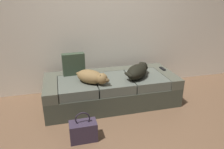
# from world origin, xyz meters

# --- Properties ---
(ground_plane) EXTENTS (10.00, 10.00, 0.00)m
(ground_plane) POSITION_xyz_m (0.00, 0.00, 0.00)
(ground_plane) COLOR brown
(back_wall) EXTENTS (6.40, 0.10, 2.80)m
(back_wall) POSITION_xyz_m (0.00, 1.70, 1.40)
(back_wall) COLOR white
(back_wall) RESTS_ON ground
(couch) EXTENTS (2.02, 0.86, 0.44)m
(couch) POSITION_xyz_m (0.00, 1.04, 0.22)
(couch) COLOR #414539
(couch) RESTS_ON ground
(dog_tan) EXTENTS (0.48, 0.46, 0.19)m
(dog_tan) POSITION_xyz_m (-0.32, 0.86, 0.54)
(dog_tan) COLOR olive
(dog_tan) RESTS_ON couch
(dog_dark) EXTENTS (0.51, 0.51, 0.20)m
(dog_dark) POSITION_xyz_m (0.38, 0.91, 0.55)
(dog_dark) COLOR black
(dog_dark) RESTS_ON couch
(tv_remote) EXTENTS (0.04, 0.15, 0.02)m
(tv_remote) POSITION_xyz_m (0.91, 1.13, 0.45)
(tv_remote) COLOR black
(tv_remote) RESTS_ON couch
(throw_pillow) EXTENTS (0.35, 0.14, 0.34)m
(throw_pillow) POSITION_xyz_m (-0.54, 1.27, 0.61)
(throw_pillow) COLOR #354432
(throw_pillow) RESTS_ON couch
(handbag) EXTENTS (0.32, 0.18, 0.38)m
(handbag) POSITION_xyz_m (-0.55, 0.22, 0.13)
(handbag) COLOR #372C3F
(handbag) RESTS_ON ground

